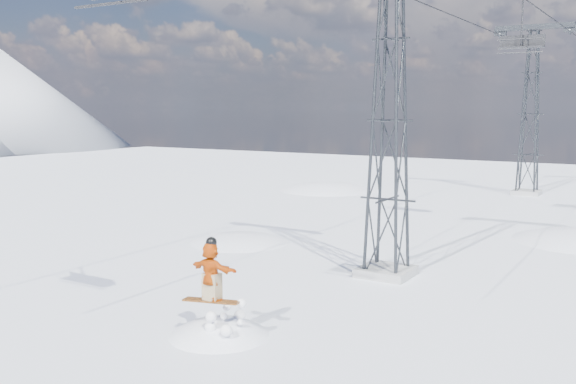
# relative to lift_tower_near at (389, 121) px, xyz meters

# --- Properties ---
(ground) EXTENTS (120.00, 120.00, 0.00)m
(ground) POSITION_rel_lift_tower_near_xyz_m (-0.80, -8.00, -5.47)
(ground) COLOR white
(ground) RESTS_ON ground
(snow_terrain) EXTENTS (39.00, 37.00, 22.00)m
(snow_terrain) POSITION_rel_lift_tower_near_xyz_m (-5.57, 13.24, -15.06)
(snow_terrain) COLOR white
(snow_terrain) RESTS_ON ground
(lift_tower_near) EXTENTS (5.20, 1.80, 11.43)m
(lift_tower_near) POSITION_rel_lift_tower_near_xyz_m (0.00, 0.00, 0.00)
(lift_tower_near) COLOR #999999
(lift_tower_near) RESTS_ON ground
(lift_tower_far) EXTENTS (5.20, 1.80, 11.43)m
(lift_tower_far) POSITION_rel_lift_tower_near_xyz_m (0.00, 25.00, 0.00)
(lift_tower_far) COLOR #999999
(lift_tower_far) RESTS_ON ground
(haul_cables) EXTENTS (4.46, 51.00, 0.06)m
(haul_cables) POSITION_rel_lift_tower_near_xyz_m (0.00, 11.50, 5.38)
(haul_cables) COLOR black
(haul_cables) RESTS_ON ground
(lift_chair_mid) EXTENTS (2.00, 0.57, 2.48)m
(lift_chair_mid) POSITION_rel_lift_tower_near_xyz_m (2.20, 10.22, 3.40)
(lift_chair_mid) COLOR black
(lift_chair_mid) RESTS_ON ground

